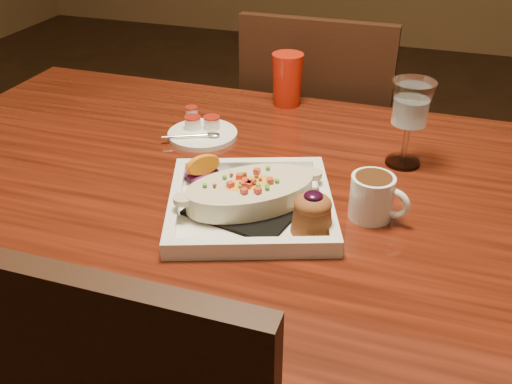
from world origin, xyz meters
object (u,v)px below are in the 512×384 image
(plate, at_px, (255,198))
(coffee_mug, at_px, (373,196))
(chair_far, at_px, (319,153))
(saucer, at_px, (202,132))
(red_tumbler, at_px, (287,80))
(table, at_px, (251,227))
(goblet, at_px, (411,108))

(plate, bearing_deg, coffee_mug, -5.37)
(chair_far, bearing_deg, saucer, 70.40)
(chair_far, xyz_separation_m, saucer, (-0.17, -0.47, 0.25))
(saucer, relative_size, red_tumbler, 1.20)
(table, bearing_deg, red_tumbler, 95.95)
(goblet, bearing_deg, coffee_mug, -98.56)
(red_tumbler, bearing_deg, coffee_mug, -58.02)
(table, bearing_deg, saucer, 136.18)
(table, relative_size, coffee_mug, 14.63)
(red_tumbler, bearing_deg, saucer, -118.70)
(table, height_order, goblet, goblet)
(goblet, height_order, red_tumbler, goblet)
(chair_far, relative_size, saucer, 6.20)
(plate, height_order, saucer, plate)
(plate, xyz_separation_m, red_tumbler, (-0.08, 0.48, 0.03))
(chair_far, height_order, plate, chair_far)
(table, distance_m, red_tumbler, 0.42)
(coffee_mug, xyz_separation_m, saucer, (-0.40, 0.20, -0.03))
(plate, relative_size, saucer, 2.35)
(coffee_mug, bearing_deg, chair_far, 122.07)
(table, relative_size, red_tumbler, 11.96)
(plate, bearing_deg, table, 93.28)
(goblet, bearing_deg, plate, -130.77)
(goblet, bearing_deg, table, -146.92)
(coffee_mug, relative_size, red_tumbler, 0.82)
(table, distance_m, coffee_mug, 0.27)
(saucer, bearing_deg, table, -43.82)
(saucer, bearing_deg, plate, -50.58)
(table, height_order, chair_far, chair_far)
(plate, relative_size, goblet, 2.06)
(table, height_order, coffee_mug, coffee_mug)
(saucer, bearing_deg, red_tumbler, 61.30)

